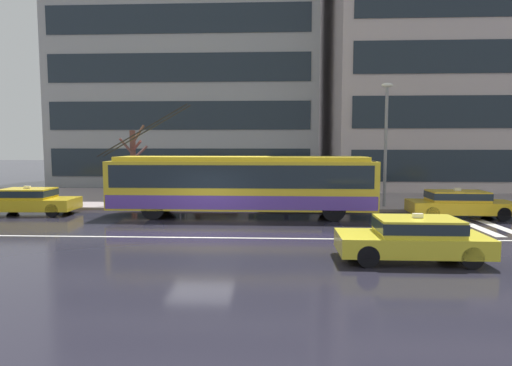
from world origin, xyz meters
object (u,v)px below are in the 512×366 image
(bus_shelter, at_px, (215,171))
(pedestrian_at_shelter, at_px, (338,187))
(trolleybus, at_px, (242,183))
(taxi_queued_behind_bus, at_px, (30,200))
(taxi_oncoming_far, at_px, (413,237))
(pedestrian_walking_past, at_px, (255,185))
(pedestrian_approaching_curb, at_px, (286,175))
(street_lamp, at_px, (386,134))
(taxi_ahead_of_bus, at_px, (459,203))
(pedestrian_waiting_by_pole, at_px, (198,176))
(street_tree_bare, at_px, (134,162))

(bus_shelter, relative_size, pedestrian_at_shelter, 2.35)
(trolleybus, distance_m, pedestrian_at_shelter, 5.75)
(bus_shelter, bearing_deg, taxi_queued_behind_bus, -157.44)
(taxi_queued_behind_bus, bearing_deg, taxi_oncoming_far, -25.68)
(trolleybus, distance_m, pedestrian_walking_past, 4.02)
(taxi_queued_behind_bus, height_order, pedestrian_approaching_curb, pedestrian_approaching_curb)
(pedestrian_at_shelter, distance_m, street_lamp, 3.72)
(taxi_ahead_of_bus, bearing_deg, pedestrian_at_shelter, 151.44)
(taxi_oncoming_far, distance_m, street_lamp, 10.90)
(taxi_queued_behind_bus, bearing_deg, trolleybus, -1.08)
(taxi_oncoming_far, bearing_deg, pedestrian_approaching_curb, 106.51)
(pedestrian_waiting_by_pole, distance_m, street_tree_bare, 3.75)
(taxi_queued_behind_bus, xyz_separation_m, pedestrian_waiting_by_pole, (7.63, 3.82, 0.95))
(taxi_queued_behind_bus, bearing_deg, street_lamp, 8.13)
(taxi_oncoming_far, bearing_deg, street_tree_bare, 136.71)
(taxi_queued_behind_bus, relative_size, pedestrian_at_shelter, 2.61)
(pedestrian_at_shelter, bearing_deg, pedestrian_walking_past, 166.44)
(trolleybus, bearing_deg, street_tree_bare, 149.23)
(pedestrian_approaching_curb, height_order, street_tree_bare, street_tree_bare)
(bus_shelter, height_order, pedestrian_approaching_curb, bus_shelter)
(pedestrian_approaching_curb, relative_size, pedestrian_waiting_by_pole, 1.02)
(taxi_queued_behind_bus, height_order, bus_shelter, bus_shelter)
(pedestrian_waiting_by_pole, bearing_deg, trolleybus, -55.02)
(trolleybus, bearing_deg, taxi_queued_behind_bus, 178.92)
(street_tree_bare, bearing_deg, pedestrian_at_shelter, -4.89)
(trolleybus, xyz_separation_m, street_tree_bare, (-6.48, 3.86, 0.84))
(pedestrian_approaching_curb, bearing_deg, pedestrian_at_shelter, -21.58)
(pedestrian_at_shelter, relative_size, street_tree_bare, 0.38)
(taxi_oncoming_far, xyz_separation_m, bus_shelter, (-7.40, 11.28, 1.22))
(taxi_queued_behind_bus, distance_m, pedestrian_walking_past, 11.51)
(street_lamp, relative_size, street_tree_bare, 1.46)
(street_lamp, bearing_deg, taxi_queued_behind_bus, -171.87)
(pedestrian_waiting_by_pole, height_order, street_lamp, street_lamp)
(taxi_ahead_of_bus, relative_size, taxi_queued_behind_bus, 1.08)
(taxi_oncoming_far, relative_size, pedestrian_walking_past, 2.55)
(taxi_oncoming_far, height_order, bus_shelter, bus_shelter)
(taxi_queued_behind_bus, distance_m, taxi_oncoming_far, 17.77)
(pedestrian_waiting_by_pole, bearing_deg, street_lamp, -7.16)
(pedestrian_walking_past, bearing_deg, trolleybus, -96.20)
(taxi_oncoming_far, bearing_deg, bus_shelter, 123.28)
(trolleybus, bearing_deg, street_lamp, 20.42)
(street_tree_bare, bearing_deg, pedestrian_waiting_by_pole, 2.43)
(trolleybus, distance_m, street_tree_bare, 7.59)
(trolleybus, height_order, street_tree_bare, trolleybus)
(trolleybus, bearing_deg, pedestrian_waiting_by_pole, 124.98)
(trolleybus, relative_size, pedestrian_walking_past, 7.81)
(trolleybus, xyz_separation_m, taxi_oncoming_far, (5.58, -7.50, -0.87))
(taxi_queued_behind_bus, xyz_separation_m, taxi_oncoming_far, (16.02, -7.70, -0.00))
(pedestrian_at_shelter, bearing_deg, trolleybus, -149.84)
(pedestrian_approaching_curb, bearing_deg, street_tree_bare, -179.21)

